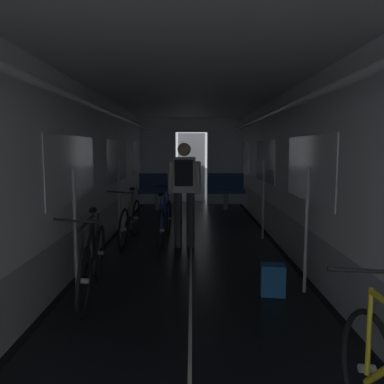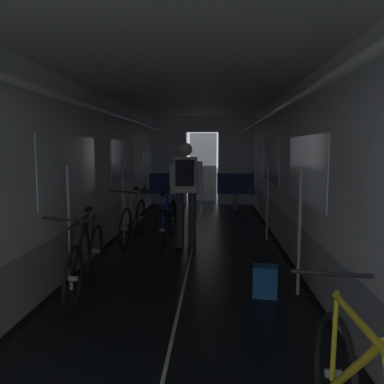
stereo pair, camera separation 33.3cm
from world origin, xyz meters
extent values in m
cube|color=black|center=(-1.41, 3.25, 0.00)|extent=(0.08, 11.50, 0.01)
cube|color=black|center=(1.41, 3.25, 0.00)|extent=(0.08, 11.50, 0.01)
cube|color=beige|center=(0.00, 3.25, 0.00)|extent=(0.03, 11.27, 0.00)
cube|color=#9EA0A5|center=(-1.51, 3.25, 0.30)|extent=(0.12, 11.50, 0.60)
cube|color=white|center=(-1.51, 3.25, 1.53)|extent=(0.12, 11.50, 1.85)
cube|color=white|center=(-1.45, 2.67, 1.35)|extent=(0.02, 1.90, 0.80)
cube|color=white|center=(-1.45, 5.55, 1.35)|extent=(0.02, 1.90, 0.80)
cube|color=white|center=(-1.45, 8.42, 1.35)|extent=(0.02, 1.90, 0.80)
cube|color=yellow|center=(-1.45, 3.42, 1.35)|extent=(0.01, 0.20, 0.28)
cylinder|color=white|center=(-1.17, 3.25, 2.10)|extent=(0.07, 11.04, 0.07)
cylinder|color=#B7BABF|center=(-1.27, 2.10, 0.70)|extent=(0.04, 0.04, 1.40)
cylinder|color=#B7BABF|center=(-1.27, 4.70, 0.70)|extent=(0.04, 0.04, 1.40)
cube|color=#9EA0A5|center=(1.51, 3.25, 0.30)|extent=(0.12, 11.50, 0.60)
cube|color=white|center=(1.51, 3.25, 1.53)|extent=(0.12, 11.50, 1.85)
cube|color=white|center=(1.45, 2.67, 1.35)|extent=(0.02, 1.90, 0.80)
cube|color=white|center=(1.45, 5.55, 1.35)|extent=(0.02, 1.90, 0.80)
cube|color=white|center=(1.45, 8.42, 1.35)|extent=(0.02, 1.90, 0.80)
cube|color=yellow|center=(1.45, 2.87, 1.35)|extent=(0.01, 0.20, 0.28)
cylinder|color=white|center=(1.17, 3.25, 2.10)|extent=(0.07, 11.04, 0.07)
cylinder|color=#B7BABF|center=(1.27, 2.10, 0.70)|extent=(0.04, 0.04, 1.40)
cylinder|color=#B7BABF|center=(1.27, 4.70, 0.70)|extent=(0.04, 0.04, 1.40)
cube|color=white|center=(-0.95, 9.06, 1.23)|extent=(1.00, 0.12, 2.45)
cube|color=white|center=(0.95, 9.06, 1.23)|extent=(1.00, 0.12, 2.45)
cube|color=white|center=(0.00, 9.06, 2.25)|extent=(0.90, 0.12, 0.40)
cube|color=#4C4F54|center=(0.00, 9.76, 1.03)|extent=(0.81, 0.04, 2.05)
cube|color=silver|center=(0.00, 3.25, 2.51)|extent=(3.14, 11.62, 0.12)
cylinder|color=gray|center=(-0.90, 8.00, 0.22)|extent=(0.12, 0.12, 0.44)
cube|color=#2D4784|center=(-0.90, 8.00, 0.49)|extent=(0.96, 0.44, 0.10)
cube|color=#2D4784|center=(-0.90, 8.19, 0.74)|extent=(0.96, 0.08, 0.40)
torus|color=gray|center=(-1.33, 8.22, 0.94)|extent=(0.14, 0.14, 0.02)
cylinder|color=gray|center=(0.90, 8.00, 0.22)|extent=(0.12, 0.12, 0.44)
cube|color=#2D4784|center=(0.90, 8.00, 0.49)|extent=(0.96, 0.44, 0.10)
cube|color=#2D4784|center=(0.90, 8.19, 0.74)|extent=(0.96, 0.08, 0.40)
torus|color=gray|center=(0.47, 8.22, 0.94)|extent=(0.14, 0.14, 0.02)
torus|color=black|center=(-1.01, 4.92, 0.33)|extent=(0.11, 0.67, 0.67)
cylinder|color=#B2B2B7|center=(-1.01, 4.92, 0.33)|extent=(0.10, 0.05, 0.06)
torus|color=black|center=(-1.06, 3.91, 0.33)|extent=(0.11, 0.67, 0.67)
cylinder|color=#B2B2B7|center=(-1.06, 3.91, 0.33)|extent=(0.10, 0.05, 0.06)
cylinder|color=#ADAFB5|center=(-1.06, 4.22, 0.55)|extent=(0.10, 0.54, 0.56)
cylinder|color=#ADAFB5|center=(-1.04, 4.63, 0.55)|extent=(0.06, 0.34, 0.55)
cylinder|color=#ADAFB5|center=(-1.07, 4.38, 0.82)|extent=(0.07, 0.82, 0.04)
cylinder|color=#ADAFB5|center=(-1.03, 4.86, 0.58)|extent=(0.06, 0.16, 0.49)
cylinder|color=#ADAFB5|center=(-1.02, 4.70, 0.31)|extent=(0.04, 0.45, 0.07)
cylinder|color=#ADAFB5|center=(-1.07, 3.94, 0.58)|extent=(0.06, 0.09, 0.49)
cylinder|color=black|center=(-1.03, 4.47, 0.29)|extent=(0.03, 0.17, 0.17)
ellipsoid|color=black|center=(-1.06, 4.81, 0.88)|extent=(0.10, 0.24, 0.07)
cylinder|color=black|center=(-1.10, 3.92, 0.92)|extent=(0.44, 0.04, 0.05)
torus|color=black|center=(-1.11, 2.52, 0.33)|extent=(0.15, 0.68, 0.67)
cylinder|color=#B2B2B7|center=(-1.11, 2.52, 0.33)|extent=(0.10, 0.06, 0.06)
torus|color=black|center=(-1.02, 1.51, 0.33)|extent=(0.15, 0.68, 0.67)
cylinder|color=#B2B2B7|center=(-1.02, 1.51, 0.33)|extent=(0.10, 0.06, 0.06)
cylinder|color=black|center=(-1.07, 1.82, 0.55)|extent=(0.05, 0.54, 0.56)
cylinder|color=black|center=(-1.10, 2.23, 0.55)|extent=(0.11, 0.34, 0.55)
cylinder|color=black|center=(-1.10, 1.97, 0.82)|extent=(0.11, 0.82, 0.04)
cylinder|color=black|center=(-1.12, 2.45, 0.58)|extent=(0.05, 0.17, 0.49)
cylinder|color=black|center=(-1.09, 2.30, 0.31)|extent=(0.07, 0.45, 0.07)
cylinder|color=black|center=(-1.04, 1.54, 0.58)|extent=(0.08, 0.09, 0.49)
cylinder|color=black|center=(-1.07, 2.08, 0.29)|extent=(0.04, 0.17, 0.17)
ellipsoid|color=black|center=(-1.14, 2.40, 0.88)|extent=(0.12, 0.25, 0.07)
cylinder|color=black|center=(-1.07, 1.51, 0.92)|extent=(0.44, 0.06, 0.06)
torus|color=black|center=(1.03, 0.01, 0.33)|extent=(0.09, 0.67, 0.67)
cylinder|color=#B2B2B7|center=(1.03, 0.01, 0.33)|extent=(0.09, 0.05, 0.06)
cylinder|color=yellow|center=(1.01, -0.02, 0.58)|extent=(0.06, 0.09, 0.49)
cylinder|color=black|center=(0.99, 0.00, 0.92)|extent=(0.44, 0.03, 0.05)
cylinder|color=#2D2D33|center=(-0.21, 4.08, 0.45)|extent=(0.13, 0.13, 0.90)
cylinder|color=#2D2D33|center=(-0.01, 4.08, 0.45)|extent=(0.13, 0.13, 0.90)
cube|color=silver|center=(-0.11, 4.08, 1.18)|extent=(0.36, 0.22, 0.56)
cylinder|color=silver|center=(-0.33, 4.10, 1.13)|extent=(0.09, 0.20, 0.53)
cylinder|color=silver|center=(0.11, 4.10, 1.13)|extent=(0.09, 0.20, 0.53)
sphere|color=beige|center=(-0.11, 4.08, 1.58)|extent=(0.21, 0.21, 0.21)
cube|color=black|center=(-0.11, 3.91, 1.22)|extent=(0.28, 0.16, 0.40)
torus|color=black|center=(-0.46, 3.82, 0.33)|extent=(0.09, 0.67, 0.67)
cylinder|color=#B2B2B7|center=(-0.46, 3.82, 0.33)|extent=(0.09, 0.05, 0.05)
torus|color=black|center=(-0.41, 4.84, 0.33)|extent=(0.09, 0.67, 0.67)
cylinder|color=#B2B2B7|center=(-0.41, 4.84, 0.33)|extent=(0.09, 0.05, 0.05)
cylinder|color=#2342B7|center=(-0.43, 4.53, 0.55)|extent=(0.06, 0.54, 0.56)
cylinder|color=#2342B7|center=(-0.45, 4.12, 0.55)|extent=(0.07, 0.34, 0.55)
cylinder|color=#2342B7|center=(-0.45, 4.37, 0.82)|extent=(0.08, 0.82, 0.03)
cylinder|color=#2342B7|center=(-0.46, 3.89, 0.58)|extent=(0.03, 0.16, 0.49)
cylinder|color=#2342B7|center=(-0.45, 4.05, 0.31)|extent=(0.05, 0.45, 0.07)
cylinder|color=#2342B7|center=(-0.42, 4.81, 0.58)|extent=(0.04, 0.09, 0.49)
cylinder|color=black|center=(-0.44, 4.27, 0.29)|extent=(0.02, 0.17, 0.17)
ellipsoid|color=black|center=(-0.47, 3.94, 0.88)|extent=(0.10, 0.24, 0.06)
cylinder|color=black|center=(-0.42, 4.83, 0.92)|extent=(0.44, 0.05, 0.03)
cube|color=#1E5693|center=(0.90, 2.02, 0.17)|extent=(0.28, 0.23, 0.34)
camera|label=1|loc=(0.02, -2.12, 1.60)|focal=36.60mm
camera|label=2|loc=(0.35, -2.11, 1.60)|focal=36.60mm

